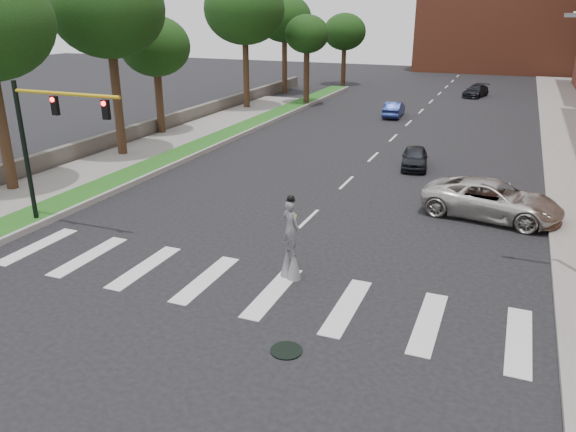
{
  "coord_description": "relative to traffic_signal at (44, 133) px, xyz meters",
  "views": [
    {
      "loc": [
        8.04,
        -14.31,
        9.0
      ],
      "look_at": [
        0.71,
        3.77,
        1.7
      ],
      "focal_mm": 35.0,
      "sensor_mm": 36.0,
      "label": 1
    }
  ],
  "objects": [
    {
      "name": "tree_3",
      "position": [
        -6.6,
        17.72,
        2.15
      ],
      "size": [
        4.98,
        4.98,
        8.47
      ],
      "color": "#372316",
      "rests_on": "ground"
    },
    {
      "name": "manhole",
      "position": [
        12.78,
        -5.0,
        -4.13
      ],
      "size": [
        0.9,
        0.9,
        0.04
      ],
      "primitive_type": "cylinder",
      "color": "black",
      "rests_on": "ground"
    },
    {
      "name": "building_backdrop",
      "position": [
        15.78,
        75.0,
        4.85
      ],
      "size": [
        26.0,
        14.0,
        18.0
      ],
      "primitive_type": "cube",
      "color": "#9F4D32",
      "rests_on": "ground"
    },
    {
      "name": "car_mid",
      "position": [
        8.03,
        31.27,
        -3.49
      ],
      "size": [
        1.61,
        4.07,
        1.32
      ],
      "primitive_type": "imported",
      "rotation": [
        0.0,
        0.0,
        3.2
      ],
      "color": "navy",
      "rests_on": "ground"
    },
    {
      "name": "ground_plane",
      "position": [
        9.78,
        -3.0,
        -4.15
      ],
      "size": [
        160.0,
        160.0,
        0.0
      ],
      "primitive_type": "plane",
      "color": "black",
      "rests_on": "ground"
    },
    {
      "name": "tree_7",
      "position": [
        -2.24,
        50.08,
        1.99
      ],
      "size": [
        5.04,
        5.04,
        8.34
      ],
      "color": "#372316",
      "rests_on": "ground"
    },
    {
      "name": "grass_median",
      "position": [
        -1.72,
        17.0,
        -4.03
      ],
      "size": [
        2.0,
        60.0,
        0.25
      ],
      "primitive_type": "cube",
      "color": "#1B5217",
      "rests_on": "ground"
    },
    {
      "name": "stone_wall",
      "position": [
        -7.22,
        19.0,
        -3.6
      ],
      "size": [
        0.5,
        56.0,
        1.1
      ],
      "primitive_type": "cube",
      "color": "#545048",
      "rests_on": "ground"
    },
    {
      "name": "sidewalk_left",
      "position": [
        -4.72,
        7.0,
        -4.06
      ],
      "size": [
        4.0,
        60.0,
        0.18
      ],
      "primitive_type": "cube",
      "color": "gray",
      "rests_on": "ground"
    },
    {
      "name": "tree_6",
      "position": [
        -1.2,
        34.32,
        2.35
      ],
      "size": [
        4.15,
        4.15,
        8.37
      ],
      "color": "#372316",
      "rests_on": "ground"
    },
    {
      "name": "suv_crossing",
      "position": [
        17.36,
        8.29,
        -3.31
      ],
      "size": [
        6.43,
        3.74,
        1.68
      ],
      "primitive_type": "imported",
      "rotation": [
        0.0,
        0.0,
        1.41
      ],
      "color": "beige",
      "rests_on": "ground"
    },
    {
      "name": "median_curb",
      "position": [
        -0.67,
        17.0,
        -4.01
      ],
      "size": [
        0.2,
        60.0,
        0.28
      ],
      "primitive_type": "cube",
      "color": "gray",
      "rests_on": "ground"
    },
    {
      "name": "tree_4",
      "position": [
        -5.58,
        30.17,
        4.59
      ],
      "size": [
        7.18,
        7.18,
        11.83
      ],
      "color": "#372316",
      "rests_on": "ground"
    },
    {
      "name": "traffic_signal",
      "position": [
        0.0,
        0.0,
        0.0
      ],
      "size": [
        5.3,
        0.23,
        6.2
      ],
      "color": "black",
      "rests_on": "ground"
    },
    {
      "name": "tree_2",
      "position": [
        -5.19,
        11.23,
        4.67
      ],
      "size": [
        6.69,
        6.69,
        11.72
      ],
      "color": "#372316",
      "rests_on": "ground"
    },
    {
      "name": "car_near",
      "position": [
        12.64,
        15.46,
        -3.52
      ],
      "size": [
        2.02,
        3.86,
        1.25
      ],
      "primitive_type": "imported",
      "rotation": [
        0.0,
        0.0,
        0.15
      ],
      "color": "black",
      "rests_on": "ground"
    },
    {
      "name": "stilt_performer",
      "position": [
        11.2,
        -0.72,
        -2.87
      ],
      "size": [
        0.84,
        0.71,
        3.08
      ],
      "rotation": [
        0.0,
        0.0,
        2.74
      ],
      "color": "#372316",
      "rests_on": "ground"
    },
    {
      "name": "car_far",
      "position": [
        13.64,
        46.05,
        -3.53
      ],
      "size": [
        2.75,
        4.58,
        1.24
      ],
      "primitive_type": "imported",
      "rotation": [
        0.0,
        0.0,
        -0.25
      ],
      "color": "black",
      "rests_on": "ground"
    },
    {
      "name": "tree_5",
      "position": [
        -6.11,
        40.72,
        3.62
      ],
      "size": [
        5.78,
        5.78,
        10.29
      ],
      "color": "#372316",
      "rests_on": "ground"
    }
  ]
}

